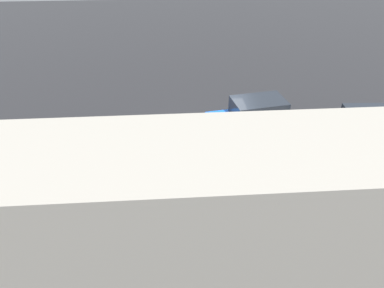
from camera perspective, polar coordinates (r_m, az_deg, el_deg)
The scene contains 9 objects.
ground_plane at distance 17.59m, azimuth 4.07°, elevation 0.31°, with size 60.00×60.00×0.00m, color black.
kerb_strip at distance 14.30m, azimuth 6.29°, elevation -8.83°, with size 24.00×3.20×0.04m, color gray.
moving_hatchback at distance 17.43m, azimuth 9.21°, elevation 3.53°, with size 4.13×2.32×2.06m.
parked_sedan at distance 18.20m, azimuth 25.09°, elevation 1.82°, with size 4.39×2.00×1.98m.
fire_hydrant at distance 15.27m, azimuth -10.26°, elevation -4.19°, with size 0.42×0.31×0.80m.
pedestrian at distance 15.47m, azimuth -13.59°, elevation -2.82°, with size 0.34×0.55×1.22m.
metal_railing at distance 13.06m, azimuth 15.60°, elevation -10.78°, with size 8.99×0.04×1.05m.
sign_post at distance 13.01m, azimuth -6.93°, elevation -4.85°, with size 0.07×0.44×2.40m.
building_block at distance 8.39m, azimuth 8.50°, elevation -17.99°, with size 10.07×2.40×6.15m, color gray.
Camera 1 is at (2.29, 14.58, 9.58)m, focal length 35.00 mm.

